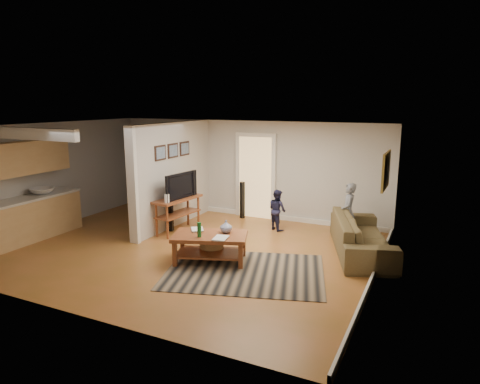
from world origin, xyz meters
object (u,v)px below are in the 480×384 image
Objects in this scene: speaker_right at (242,200)px; toddler at (277,229)px; coffee_table at (211,240)px; sofa at (361,253)px; speaker_left at (170,208)px; child at (347,240)px; toy_basket at (212,248)px; tv_console at (178,201)px.

speaker_right is 0.99× the size of toddler.
coffee_table is at bearing -55.91° from speaker_right.
speaker_left is (-4.30, -0.38, 0.56)m from sofa.
coffee_table is at bearing -53.46° from child.
child is at bearing 6.36° from speaker_right.
sofa is at bearing 29.02° from toy_basket.
toy_basket is (0.66, -2.82, -0.31)m from speaker_right.
toddler is (2.21, 1.17, -0.56)m from speaker_left.
toy_basket is at bearing 99.91° from sofa.
toy_basket is 3.07m from child.
toddler is (-1.67, 0.09, 0.00)m from child.
speaker_left is (-0.21, -0.03, -0.18)m from tv_console.
speaker_left is 2.04m from speaker_right.
tv_console is (-4.09, -0.36, 0.73)m from sofa.
speaker_right is 2.91m from toy_basket.
toddler is (2.01, 1.14, -0.73)m from tv_console.
speaker_right reaches higher than coffee_table.
speaker_right is (-3.27, 1.37, 0.48)m from sofa.
sofa is 2.23m from toddler.
speaker_right is at bearing 103.13° from toy_basket.
toddler is (0.52, 2.24, -0.17)m from toy_basket.
coffee_table is at bearing 113.70° from toddler.
coffee_table is 3.15m from speaker_right.
tv_console is at bearing 140.59° from coffee_table.
child is (3.88, 1.08, -0.56)m from speaker_left.
speaker_left is 1.16× the size of speaker_right.
coffee_table is 1.63× the size of speaker_right.
speaker_right is at bearing 71.34° from tv_console.
coffee_table reaches higher than toddler.
tv_console is 0.27m from speaker_left.
speaker_left is 2.04m from toy_basket.
tv_console reaches higher than coffee_table.
speaker_right reaches higher than toddler.
coffee_table is 3.17m from child.
speaker_right is 2.97m from child.
tv_console reaches higher than toy_basket.
speaker_left is 1.15× the size of toddler.
child is at bearing 48.90° from coffee_table.
coffee_table is 1.17× the size of tv_console.
sofa is 4.35m from speaker_left.
speaker_right is at bearing 6.62° from toddler.
speaker_left is at bearing 75.95° from sofa.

